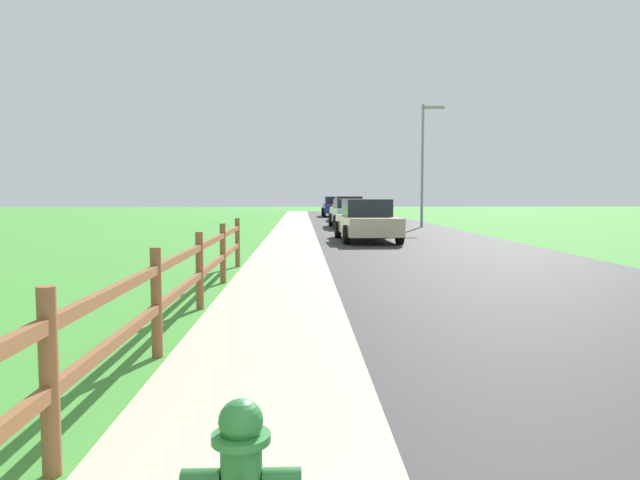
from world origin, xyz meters
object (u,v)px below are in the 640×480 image
Objects in this scene: parked_suv_beige at (367,221)px; parked_car_silver at (351,213)px; parked_car_blue at (336,207)px; parked_car_red at (348,208)px; street_lamp at (425,155)px.

parked_suv_beige reaches higher than parked_car_silver.
parked_car_silver is at bearing 88.71° from parked_suv_beige.
parked_car_blue is at bearing 89.50° from parked_car_silver.
parked_car_red is (0.52, 8.31, 0.05)m from parked_car_silver.
parked_car_blue is (-0.38, 7.53, -0.04)m from parked_car_red.
parked_suv_beige is 1.10× the size of parked_car_red.
street_lamp is at bearing 3.32° from parked_car_silver.
street_lamp reaches higher than parked_car_silver.
parked_car_red is at bearing 86.41° from parked_car_silver.
street_lamp is at bearing 66.10° from parked_suv_beige.
parked_car_red is at bearing 87.59° from parked_suv_beige.
parked_car_silver is 0.74× the size of street_lamp.
parked_car_silver is 15.84m from parked_car_blue.
parked_suv_beige is 1.05× the size of parked_car_silver.
parked_car_blue is (0.14, 15.83, 0.01)m from parked_car_silver.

